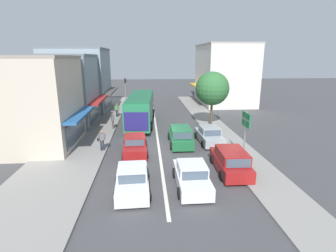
{
  "coord_description": "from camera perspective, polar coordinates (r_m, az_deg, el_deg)",
  "views": [
    {
      "loc": [
        -0.9,
        -20.38,
        7.28
      ],
      "look_at": [
        0.96,
        2.61,
        1.2
      ],
      "focal_mm": 28.0,
      "sensor_mm": 36.0,
      "label": 1
    }
  ],
  "objects": [
    {
      "name": "ground_plane",
      "position": [
        21.66,
        -1.99,
        -4.88
      ],
      "size": [
        140.0,
        140.0,
        0.0
      ],
      "primitive_type": "plane",
      "color": "#3F3F42"
    },
    {
      "name": "lane_centre_line",
      "position": [
        25.46,
        -2.41,
        -1.86
      ],
      "size": [
        0.2,
        28.0,
        0.01
      ],
      "primitive_type": "cube",
      "color": "silver",
      "rests_on": "ground"
    },
    {
      "name": "sidewalk_left",
      "position": [
        27.98,
        -16.64,
        -0.8
      ],
      "size": [
        5.2,
        44.0,
        0.14
      ],
      "primitive_type": "cube",
      "color": "gray",
      "rests_on": "ground"
    },
    {
      "name": "kerb_right",
      "position": [
        28.25,
        10.08,
        -0.27
      ],
      "size": [
        2.8,
        44.0,
        0.12
      ],
      "primitive_type": "cube",
      "color": "gray",
      "rests_on": "ground"
    },
    {
      "name": "shopfront_corner_near",
      "position": [
        23.81,
        -27.59,
        4.44
      ],
      "size": [
        7.7,
        7.2,
        7.41
      ],
      "color": "beige",
      "rests_on": "ground"
    },
    {
      "name": "shopfront_mid_block",
      "position": [
        30.73,
        -22.35,
        7.13
      ],
      "size": [
        8.07,
        7.06,
        7.57
      ],
      "color": "#84939E",
      "rests_on": "ground"
    },
    {
      "name": "shopfront_far_end",
      "position": [
        38.51,
        -18.82,
        9.44
      ],
      "size": [
        8.69,
        8.7,
        8.46
      ],
      "color": "#84939E",
      "rests_on": "ground"
    },
    {
      "name": "building_right_far",
      "position": [
        43.54,
        12.13,
        10.97
      ],
      "size": [
        8.44,
        11.47,
        9.29
      ],
      "color": "silver",
      "rests_on": "ground"
    },
    {
      "name": "city_bus",
      "position": [
        29.38,
        -5.97,
        4.09
      ],
      "size": [
        3.17,
        10.98,
        3.23
      ],
      "color": "#237A4C",
      "rests_on": "ground"
    },
    {
      "name": "sedan_behind_bus_mid",
      "position": [
        20.55,
        -7.19,
        -4.14
      ],
      "size": [
        2.01,
        4.26,
        1.47
      ],
      "color": "maroon",
      "rests_on": "ground"
    },
    {
      "name": "sedan_queue_far_back",
      "position": [
        15.35,
        5.17,
        -10.83
      ],
      "size": [
        1.91,
        4.21,
        1.47
      ],
      "color": "silver",
      "rests_on": "ground"
    },
    {
      "name": "wagon_queue_gap_filler",
      "position": [
        22.37,
        2.72,
        -2.23
      ],
      "size": [
        1.98,
        4.52,
        1.58
      ],
      "color": "#1E6638",
      "rests_on": "ground"
    },
    {
      "name": "sedan_adjacent_lane_trail",
      "position": [
        15.04,
        -7.74,
        -11.49
      ],
      "size": [
        2.01,
        4.26,
        1.47
      ],
      "color": "silver",
      "rests_on": "ground"
    },
    {
      "name": "parked_wagon_kerb_front",
      "position": [
        17.61,
        13.46,
        -7.45
      ],
      "size": [
        2.03,
        4.55,
        1.58
      ],
      "color": "maroon",
      "rests_on": "ground"
    },
    {
      "name": "parked_sedan_kerb_second",
      "position": [
        23.12,
        8.96,
        -2.05
      ],
      "size": [
        2.01,
        4.26,
        1.47
      ],
      "color": "#9EA3A8",
      "rests_on": "ground"
    },
    {
      "name": "traffic_light_downstreet",
      "position": [
        40.66,
        -9.25,
        8.33
      ],
      "size": [
        0.33,
        0.24,
        4.2
      ],
      "color": "gray",
      "rests_on": "ground"
    },
    {
      "name": "directional_road_sign",
      "position": [
        19.26,
        16.58,
        0.39
      ],
      "size": [
        0.1,
        1.4,
        3.6
      ],
      "color": "gray",
      "rests_on": "ground"
    },
    {
      "name": "street_tree_right",
      "position": [
        28.11,
        9.63,
        8.03
      ],
      "size": [
        3.53,
        3.53,
        5.86
      ],
      "color": "brown",
      "rests_on": "ground"
    },
    {
      "name": "pedestrian_with_handbag_near",
      "position": [
        32.92,
        -11.09,
        3.61
      ],
      "size": [
        0.66,
        0.3,
        1.63
      ],
      "color": "#232838",
      "rests_on": "sidewalk_left"
    },
    {
      "name": "pedestrian_browsing_midblock",
      "position": [
        21.13,
        -14.25,
        -2.8
      ],
      "size": [
        0.64,
        0.43,
        1.63
      ],
      "color": "#232838",
      "rests_on": "sidewalk_left"
    },
    {
      "name": "pedestrian_far_walker",
      "position": [
        27.37,
        -11.96,
        1.32
      ],
      "size": [
        0.34,
        0.53,
        1.63
      ],
      "color": "#4C4742",
      "rests_on": "sidewalk_left"
    }
  ]
}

